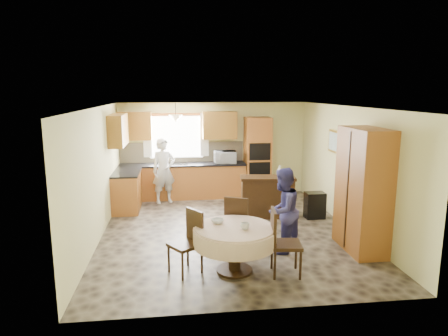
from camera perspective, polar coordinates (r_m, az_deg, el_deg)
floor at (r=8.22m, az=0.59°, el=-8.97°), size 5.00×6.00×0.01m
ceiling at (r=7.73m, az=0.63°, el=8.72°), size 5.00×6.00×0.01m
wall_back at (r=10.82m, az=-1.51°, el=2.72°), size 5.00×0.02×2.50m
wall_front at (r=5.02m, az=5.22°, el=-7.13°), size 5.00×0.02×2.50m
wall_left at (r=7.95m, az=-17.55°, el=-0.82°), size 0.02×6.00×2.50m
wall_right at (r=8.57m, az=17.41°, el=0.03°), size 0.02×6.00×2.50m
window at (r=10.70m, az=-6.86°, el=4.45°), size 1.40×0.03×1.10m
curtain_left at (r=10.67m, az=-10.90°, el=4.58°), size 0.22×0.02×1.15m
curtain_right at (r=10.68m, az=-2.82°, el=4.77°), size 0.22×0.02×1.15m
base_cab_back at (r=10.62m, az=-5.90°, el=-1.93°), size 3.30×0.60×0.88m
counter_back at (r=10.53m, az=-5.95°, el=0.51°), size 3.30×0.64×0.04m
base_cab_left at (r=9.82m, az=-13.69°, el=-3.27°), size 0.60×1.20×0.88m
counter_left at (r=9.72m, az=-13.82°, el=-0.64°), size 0.64×1.20×0.04m
backsplash at (r=10.77m, az=-6.01°, el=2.25°), size 3.30×0.02×0.55m
wall_cab_left at (r=10.58m, az=-12.62°, el=5.87°), size 0.85×0.33×0.72m
wall_cab_right at (r=10.59m, az=-0.63°, el=6.14°), size 0.90×0.33×0.72m
wall_cab_side at (r=9.59m, az=-14.90°, el=5.26°), size 0.33×1.20×0.72m
oven_tower at (r=10.72m, az=4.79°, el=1.58°), size 0.66×0.62×2.12m
oven_upper at (r=10.38m, az=5.16°, el=2.33°), size 0.56×0.01×0.45m
oven_lower at (r=10.47m, az=5.12°, el=-0.38°), size 0.56×0.01×0.45m
pendant at (r=10.18m, az=-6.91°, el=7.05°), size 0.36×0.36×0.18m
sideboard at (r=9.06m, az=6.21°, el=-4.26°), size 1.26×0.63×0.86m
space_heater at (r=9.16m, az=12.83°, el=-5.21°), size 0.43×0.31×0.59m
cupboard at (r=7.40m, az=19.26°, el=-3.03°), size 0.57×1.14×2.18m
dining_table at (r=6.29m, az=1.54°, el=-9.83°), size 1.29×1.29×0.74m
chair_left at (r=6.33m, az=-5.01°, el=-9.98°), size 0.60×0.60×0.99m
chair_back at (r=7.06m, az=1.95°, el=-7.57°), size 0.57×0.57×1.01m
chair_right at (r=6.26m, az=8.12°, el=-10.01°), size 0.50×0.50×1.04m
framed_picture at (r=9.15m, az=15.52°, el=3.67°), size 0.06×0.60×0.50m
microwave at (r=10.53m, az=0.13°, el=1.56°), size 0.59×0.42×0.32m
person_sink at (r=10.16m, az=-8.59°, el=-0.40°), size 0.70×0.57×1.64m
person_dining at (r=7.06m, az=8.35°, el=-6.03°), size 0.92×0.92×1.51m
bowl_sideboard at (r=8.91m, az=5.13°, el=-1.48°), size 0.24×0.24×0.05m
bottle_sideboard at (r=8.99m, az=7.94°, el=-0.60°), size 0.15×0.15×0.30m
cup_table at (r=6.11m, az=2.99°, el=-8.30°), size 0.17×0.17×0.11m
bowl_table at (r=6.39m, az=-0.93°, el=-7.61°), size 0.27×0.27×0.06m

